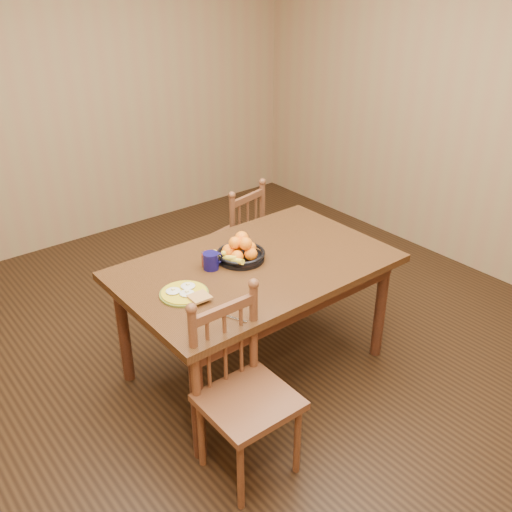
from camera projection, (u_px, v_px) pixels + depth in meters
room at (256, 166)px, 3.07m from camera, size 4.52×5.02×2.72m
dining_table at (256, 276)px, 3.39m from camera, size 1.60×1.00×0.75m
chair_far at (234, 242)px, 4.31m from camera, size 0.48×0.47×0.90m
chair_near at (243, 394)px, 2.77m from camera, size 0.44×0.42×0.95m
breakfast_plate at (185, 293)px, 3.03m from camera, size 0.26×0.29×0.04m
fork at (231, 315)px, 2.86m from camera, size 0.07×0.18×0.00m
spoon at (189, 283)px, 3.14m from camera, size 0.05×0.16×0.01m
coffee_mug at (212, 261)px, 3.27m from camera, size 0.13×0.09×0.10m
juice_glass at (207, 260)px, 3.30m from camera, size 0.06×0.06×0.09m
fruit_bowl at (240, 252)px, 3.36m from camera, size 0.32×0.29×0.17m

